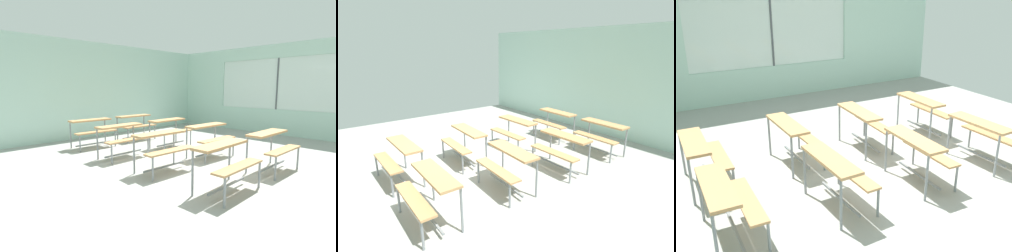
% 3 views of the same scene
% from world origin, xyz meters
% --- Properties ---
extents(ground, '(10.00, 9.00, 0.05)m').
position_xyz_m(ground, '(0.00, 0.00, -0.03)').
color(ground, '#9E9E99').
extents(wall_right, '(0.12, 9.00, 3.00)m').
position_xyz_m(wall_right, '(5.00, -0.13, 1.45)').
color(wall_right, silver).
rests_on(wall_right, ground).
extents(desk_bench_r0c0, '(1.11, 0.61, 0.74)m').
position_xyz_m(desk_bench_r0c0, '(-0.48, -1.15, 0.56)').
color(desk_bench_r0c0, tan).
rests_on(desk_bench_r0c0, ground).
extents(desk_bench_r0c1, '(1.11, 0.60, 0.74)m').
position_xyz_m(desk_bench_r0c1, '(1.03, -1.19, 0.56)').
color(desk_bench_r0c1, tan).
rests_on(desk_bench_r0c1, ground).
extents(desk_bench_r1c0, '(1.12, 0.64, 0.74)m').
position_xyz_m(desk_bench_r1c0, '(-0.49, 0.23, 0.56)').
color(desk_bench_r1c0, tan).
rests_on(desk_bench_r1c0, ground).
extents(desk_bench_r1c1, '(1.13, 0.64, 0.74)m').
position_xyz_m(desk_bench_r1c1, '(0.99, 0.25, 0.56)').
color(desk_bench_r1c1, tan).
rests_on(desk_bench_r1c1, ground).
extents(desk_bench_r2c0, '(1.11, 0.62, 0.74)m').
position_xyz_m(desk_bench_r2c0, '(-0.48, 1.60, 0.56)').
color(desk_bench_r2c0, tan).
rests_on(desk_bench_r2c0, ground).
extents(desk_bench_r2c1, '(1.11, 0.61, 0.74)m').
position_xyz_m(desk_bench_r2c1, '(1.03, 1.60, 0.56)').
color(desk_bench_r2c1, tan).
rests_on(desk_bench_r2c1, ground).
extents(desk_bench_r3c0, '(1.12, 0.62, 0.74)m').
position_xyz_m(desk_bench_r3c0, '(-0.45, 3.02, 0.56)').
color(desk_bench_r3c0, tan).
rests_on(desk_bench_r3c0, ground).
extents(desk_bench_r3c1, '(1.11, 0.61, 0.74)m').
position_xyz_m(desk_bench_r3c1, '(0.99, 3.04, 0.56)').
color(desk_bench_r3c1, tan).
rests_on(desk_bench_r3c1, ground).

